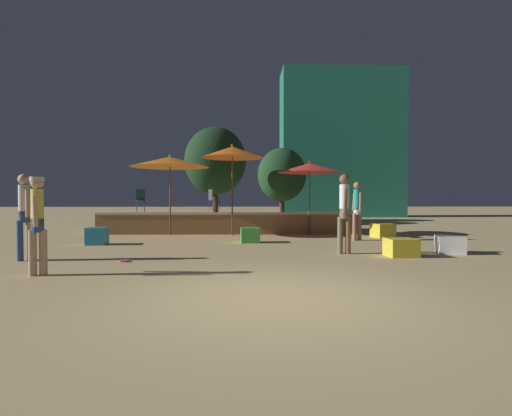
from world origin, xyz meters
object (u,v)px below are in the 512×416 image
object	(u,v)px
cube_seat_0	(450,245)
background_tree_1	(282,175)
background_tree_0	(215,161)
person_0	(37,220)
person_3	(344,209)
cube_seat_3	(383,231)
cube_seat_4	(97,236)
cube_seat_1	(250,235)
person_1	(24,212)
cube_seat_2	(401,247)
patio_umbrella_1	(170,162)
bistro_chair_1	(212,198)
patio_umbrella_0	(310,168)
patio_umbrella_2	(232,152)
person_2	(357,208)
bistro_chair_0	(140,198)
frisbee_disc	(124,261)

from	to	relation	value
cube_seat_0	background_tree_1	size ratio (longest dim) A/B	0.17
background_tree_0	person_0	bearing A→B (deg)	-98.37
person_3	cube_seat_3	bearing A→B (deg)	-113.56
cube_seat_4	cube_seat_1	bearing A→B (deg)	5.28
background_tree_0	background_tree_1	bearing A→B (deg)	36.42
cube_seat_1	person_1	size ratio (longest dim) A/B	0.32
background_tree_0	background_tree_1	size ratio (longest dim) A/B	1.17
cube_seat_2	cube_seat_3	bearing A→B (deg)	75.59
patio_umbrella_1	bistro_chair_1	bearing A→B (deg)	61.08
patio_umbrella_0	patio_umbrella_2	bearing A→B (deg)	-173.28
person_2	bistro_chair_1	size ratio (longest dim) A/B	2.05
patio_umbrella_1	person_2	world-z (taller)	patio_umbrella_1
cube_seat_1	person_2	distance (m)	3.51
person_3	cube_seat_0	bearing A→B (deg)	-172.47
person_2	background_tree_0	xyz separation A→B (m)	(-5.05, 8.39, 2.24)
cube_seat_3	patio_umbrella_0	bearing A→B (deg)	152.31
bistro_chair_1	background_tree_1	size ratio (longest dim) A/B	0.21
cube_seat_0	cube_seat_2	bearing A→B (deg)	-160.64
patio_umbrella_1	person_0	xyz separation A→B (m)	(-0.89, -7.43, -1.67)
patio_umbrella_1	background_tree_0	world-z (taller)	background_tree_0
cube_seat_4	patio_umbrella_2	bearing A→B (deg)	35.38
patio_umbrella_0	bistro_chair_0	distance (m)	6.78
person_0	bistro_chair_1	bearing A→B (deg)	61.38
background_tree_0	cube_seat_3	bearing A→B (deg)	-50.25
patio_umbrella_0	cube_seat_1	world-z (taller)	patio_umbrella_0
person_2	background_tree_0	size ratio (longest dim) A/B	0.37
cube_seat_1	cube_seat_3	xyz separation A→B (m)	(4.53, 1.42, 0.01)
cube_seat_3	bistro_chair_1	xyz separation A→B (m)	(-6.04, 3.35, 1.12)
person_0	bistro_chair_1	world-z (taller)	bistro_chair_1
patio_umbrella_2	cube_seat_2	bearing A→B (deg)	-52.91
cube_seat_2	person_1	xyz separation A→B (m)	(-8.26, -0.35, 0.82)
cube_seat_1	cube_seat_3	size ratio (longest dim) A/B	0.77
person_1	person_2	bearing A→B (deg)	156.10
patio_umbrella_0	bistro_chair_1	bearing A→B (deg)	150.15
patio_umbrella_2	background_tree_1	xyz separation A→B (m)	(2.67, 9.34, -0.24)
cube_seat_1	patio_umbrella_0	bearing A→B (deg)	49.71
cube_seat_4	person_3	world-z (taller)	person_3
person_3	bistro_chair_0	size ratio (longest dim) A/B	2.11
cube_seat_2	cube_seat_3	distance (m)	4.56
bistro_chair_1	patio_umbrella_1	bearing A→B (deg)	120.47
patio_umbrella_2	cube_seat_4	size ratio (longest dim) A/B	5.61
patio_umbrella_2	person_1	bearing A→B (deg)	-127.05
cube_seat_0	person_2	xyz separation A→B (m)	(-1.41, 2.99, 0.82)
person_0	patio_umbrella_1	bearing A→B (deg)	67.24
person_3	background_tree_1	size ratio (longest dim) A/B	0.44
person_2	bistro_chair_0	distance (m)	8.48
cube_seat_1	person_3	bearing A→B (deg)	-48.93
cube_seat_2	frisbee_disc	xyz separation A→B (m)	(-6.10, -0.57, -0.19)
cube_seat_0	person_0	bearing A→B (deg)	-163.38
patio_umbrella_0	cube_seat_0	distance (m)	6.16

